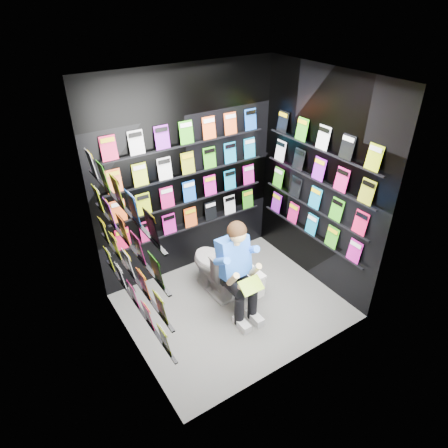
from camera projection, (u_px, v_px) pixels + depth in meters
floor at (233, 306)px, 4.77m from camera, size 2.40×2.40×0.00m
ceiling at (236, 80)px, 3.41m from camera, size 2.40×2.40×0.00m
wall_back at (187, 177)px, 4.81m from camera, size 2.40×0.04×2.60m
wall_front at (301, 260)px, 3.38m from camera, size 2.40×0.04×2.60m
wall_left at (122, 248)px, 3.53m from camera, size 0.04×2.00×2.60m
wall_right at (319, 184)px, 4.65m from camera, size 0.04×2.00×2.60m
comics_back at (189, 177)px, 4.78m from camera, size 2.10×0.06×1.37m
comics_left at (126, 247)px, 3.54m from camera, size 0.06×1.70×1.37m
comics_right at (317, 184)px, 4.63m from camera, size 0.06×1.70×1.37m
toilet at (215, 266)px, 4.83m from camera, size 0.42×0.75×0.73m
longbox at (249, 282)px, 4.93m from camera, size 0.22×0.39×0.29m
longbox_lid at (249, 272)px, 4.84m from camera, size 0.24×0.41×0.03m
reader at (233, 257)px, 4.37m from camera, size 0.48×0.69×1.27m
held_comic at (251, 285)px, 4.20m from camera, size 0.26×0.15×0.11m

